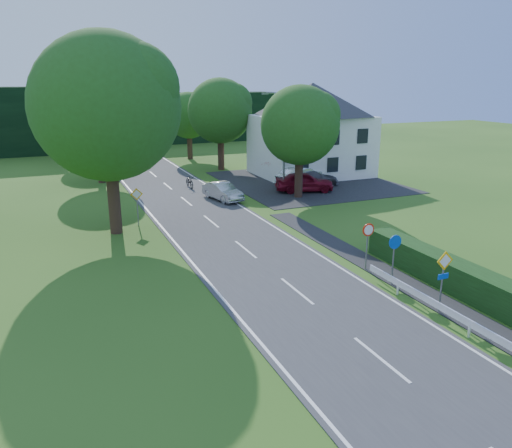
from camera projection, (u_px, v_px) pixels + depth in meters
name	position (u px, v px, depth m)	size (l,w,h in m)	color
road	(233.00, 239.00, 28.90)	(7.00, 80.00, 0.04)	#38383A
parking_pad	(307.00, 182.00, 44.90)	(14.00, 16.00, 0.04)	black
line_edge_left	(178.00, 246.00, 27.67)	(0.12, 80.00, 0.01)	white
line_edge_right	(283.00, 232.00, 30.12)	(0.12, 80.00, 0.01)	white
line_centre	(233.00, 239.00, 28.90)	(0.12, 80.00, 0.01)	white
tree_main	(109.00, 136.00, 28.54)	(9.40, 9.40, 11.64)	#245018
tree_left_far	(98.00, 134.00, 43.47)	(7.00, 7.00, 8.58)	#245018
tree_right_far	(220.00, 125.00, 49.68)	(7.40, 7.40, 9.09)	#245018
tree_left_back	(91.00, 125.00, 54.32)	(6.60, 6.60, 8.07)	#245018
tree_right_back	(189.00, 126.00, 56.58)	(6.20, 6.20, 7.56)	#245018
tree_right_mid	(300.00, 142.00, 37.96)	(7.00, 7.00, 8.58)	#245018
treeline_right	(172.00, 118.00, 71.54)	(30.00, 5.00, 7.00)	black
house_white	(311.00, 129.00, 47.06)	(10.60, 8.40, 8.60)	white
streetlight	(283.00, 138.00, 39.52)	(2.03, 0.18, 8.00)	slate
sign_priority_right	(444.00, 270.00, 19.41)	(0.78, 0.09, 2.59)	slate
sign_roundabout	(394.00, 250.00, 22.10)	(0.64, 0.08, 2.37)	slate
sign_speed_limit	(368.00, 235.00, 23.83)	(0.64, 0.11, 2.37)	slate
sign_priority_left	(137.00, 199.00, 31.13)	(0.78, 0.09, 2.44)	slate
moving_car	(223.00, 191.00, 37.97)	(1.41, 4.03, 1.33)	#B3B2B7
motorcycle	(190.00, 181.00, 42.34)	(0.71, 2.02, 1.06)	black
parked_car_red	(304.00, 182.00, 40.76)	(1.90, 4.72, 1.61)	maroon
parked_car_silver_a	(300.00, 176.00, 43.11)	(1.73, 4.97, 1.64)	silver
parked_car_grey	(313.00, 178.00, 43.08)	(1.82, 4.47, 1.30)	#535258
parked_car_silver_b	(332.00, 170.00, 46.77)	(2.31, 5.01, 1.39)	#AFB0B7
parasol	(272.00, 171.00, 45.00)	(1.96, 2.00, 1.80)	red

